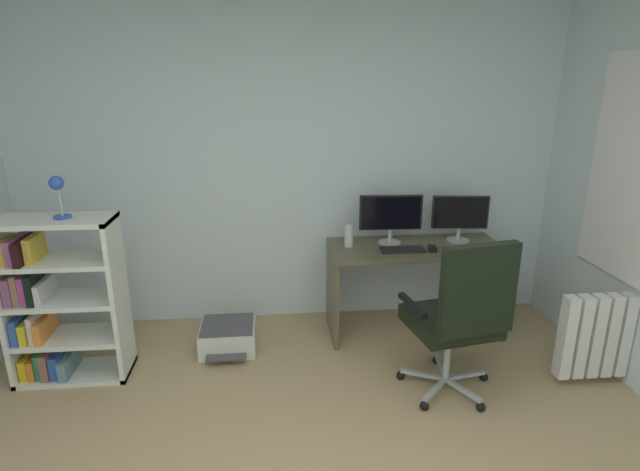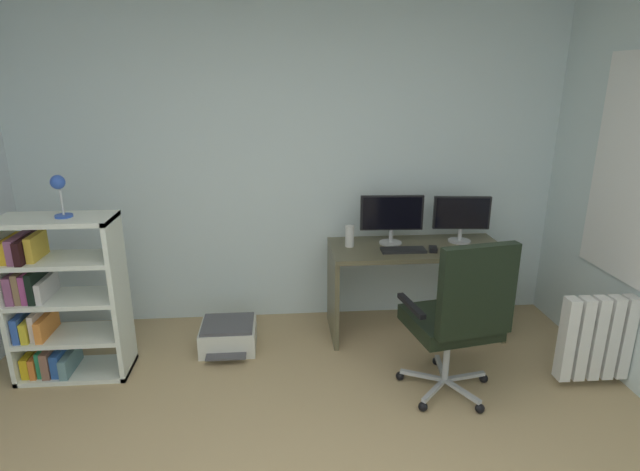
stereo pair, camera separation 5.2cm
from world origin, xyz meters
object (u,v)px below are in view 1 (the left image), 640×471
(monitor_secondary, at_px, (460,215))
(keyboard, at_px, (403,250))
(monitor_main, at_px, (391,215))
(desk_lamp, at_px, (58,190))
(bookshelf, at_px, (54,304))
(desk, at_px, (415,269))
(printer, at_px, (228,336))
(office_chair, at_px, (460,313))
(radiator, at_px, (616,335))
(desktop_speaker, at_px, (349,236))
(computer_mouse, at_px, (432,249))

(monitor_secondary, bearing_deg, keyboard, -158.76)
(monitor_main, relative_size, desk_lamp, 1.81)
(monitor_main, xyz_separation_m, bookshelf, (-2.42, -0.51, -0.43))
(desk, relative_size, printer, 2.95)
(monitor_secondary, xyz_separation_m, desk_lamp, (-2.84, -0.51, 0.37))
(monitor_secondary, distance_m, office_chair, 1.15)
(desk, bearing_deg, printer, -173.66)
(bookshelf, bearing_deg, desk_lamp, -0.05)
(bookshelf, relative_size, desk_lamp, 4.16)
(desk, bearing_deg, radiator, -37.07)
(desktop_speaker, xyz_separation_m, radiator, (1.68, -0.91, -0.47))
(desk, distance_m, desktop_speaker, 0.61)
(bookshelf, height_order, radiator, bookshelf)
(desktop_speaker, height_order, printer, desktop_speaker)
(printer, bearing_deg, keyboard, 2.42)
(desktop_speaker, bearing_deg, keyboard, -20.98)
(keyboard, bearing_deg, computer_mouse, -3.64)
(desk, xyz_separation_m, keyboard, (-0.14, -0.11, 0.21))
(desk_lamp, bearing_deg, computer_mouse, 6.52)
(desk, height_order, keyboard, keyboard)
(monitor_main, bearing_deg, bookshelf, -168.11)
(monitor_main, xyz_separation_m, keyboard, (0.06, -0.20, -0.23))
(desktop_speaker, bearing_deg, radiator, -28.43)
(desktop_speaker, distance_m, printer, 1.21)
(office_chair, relative_size, radiator, 1.42)
(computer_mouse, height_order, radiator, computer_mouse)
(printer, bearing_deg, monitor_secondary, 7.82)
(keyboard, distance_m, printer, 1.50)
(desktop_speaker, bearing_deg, computer_mouse, -15.22)
(desktop_speaker, bearing_deg, office_chair, -60.78)
(office_chair, height_order, bookshelf, bookshelf)
(office_chair, height_order, radiator, office_chair)
(desk_lamp, height_order, printer, desk_lamp)
(monitor_main, xyz_separation_m, desktop_speaker, (-0.34, -0.05, -0.15))
(desk_lamp, bearing_deg, bookshelf, 179.95)
(office_chair, relative_size, desk_lamp, 4.02)
(desk, distance_m, desk_lamp, 2.63)
(printer, bearing_deg, desk_lamp, -165.48)
(keyboard, relative_size, office_chair, 0.31)
(computer_mouse, relative_size, desk_lamp, 0.36)
(monitor_secondary, xyz_separation_m, office_chair, (-0.36, -1.03, -0.35))
(printer, bearing_deg, bookshelf, -167.26)
(keyboard, bearing_deg, desk, 39.13)
(bookshelf, bearing_deg, desk, 9.11)
(monitor_secondary, xyz_separation_m, bookshelf, (-2.98, -0.51, -0.41))
(monitor_secondary, relative_size, computer_mouse, 4.49)
(bookshelf, bearing_deg, printer, 12.74)
(computer_mouse, bearing_deg, keyboard, -172.11)
(desk, xyz_separation_m, desktop_speaker, (-0.53, 0.04, 0.28))
(radiator, bearing_deg, desk_lamp, 172.94)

